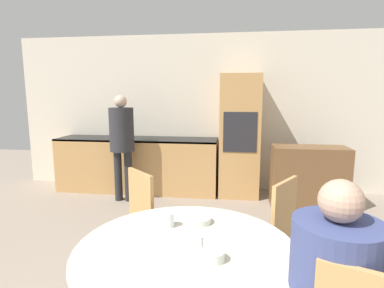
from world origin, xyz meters
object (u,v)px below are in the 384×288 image
(dining_table, at_px, (186,283))
(bowl_near, at_px, (199,220))
(oven_unit, at_px, (239,136))
(person_standing, at_px, (122,137))
(cup, at_px, (168,220))
(chair_far_right, at_px, (272,234))
(sideboard, at_px, (308,178))
(chair_far_left, at_px, (132,225))
(bowl_centre, at_px, (213,256))

(dining_table, xyz_separation_m, bowl_near, (0.03, 0.33, 0.24))
(oven_unit, height_order, person_standing, oven_unit)
(cup, bearing_deg, chair_far_right, 31.82)
(dining_table, height_order, chair_far_right, chair_far_right)
(sideboard, xyz_separation_m, bowl_near, (-1.29, -2.41, 0.33))
(chair_far_right, bearing_deg, person_standing, -102.81)
(person_standing, distance_m, cup, 2.75)
(chair_far_right, bearing_deg, cup, -25.29)
(person_standing, bearing_deg, chair_far_left, -67.44)
(cup, height_order, bowl_centre, cup)
(cup, distance_m, bowl_centre, 0.48)
(chair_far_left, bearing_deg, cup, -3.30)
(bowl_near, xyz_separation_m, bowl_centre, (0.13, -0.45, 0.01))
(sideboard, height_order, cup, sideboard)
(sideboard, height_order, chair_far_right, chair_far_right)
(cup, height_order, bowl_near, cup)
(dining_table, xyz_separation_m, bowl_centre, (0.16, -0.12, 0.25))
(chair_far_right, height_order, bowl_near, chair_far_right)
(sideboard, height_order, person_standing, person_standing)
(chair_far_left, relative_size, bowl_near, 5.81)
(person_standing, bearing_deg, chair_far_right, -45.71)
(chair_far_left, xyz_separation_m, bowl_near, (0.59, -0.36, 0.24))
(sideboard, bearing_deg, person_standing, -178.91)
(dining_table, bearing_deg, bowl_near, 84.53)
(cup, distance_m, bowl_near, 0.21)
(sideboard, relative_size, chair_far_left, 1.04)
(oven_unit, xyz_separation_m, bowl_centre, (-0.19, -3.34, -0.18))
(sideboard, distance_m, chair_far_right, 2.19)
(sideboard, xyz_separation_m, cup, (-1.48, -2.50, 0.35))
(bowl_near, bearing_deg, oven_unit, 83.69)
(oven_unit, height_order, cup, oven_unit)
(dining_table, height_order, person_standing, person_standing)
(sideboard, distance_m, bowl_near, 2.76)
(chair_far_right, distance_m, cup, 0.88)
(chair_far_right, relative_size, bowl_near, 5.81)
(chair_far_left, bearing_deg, dining_table, -6.32)
(dining_table, xyz_separation_m, chair_far_right, (0.56, 0.69, 0.01))
(sideboard, bearing_deg, oven_unit, 153.83)
(oven_unit, bearing_deg, bowl_near, -96.31)
(person_standing, bearing_deg, bowl_centre, -61.13)
(sideboard, distance_m, person_standing, 2.77)
(person_standing, xyz_separation_m, cup, (1.24, -2.45, -0.19))
(person_standing, bearing_deg, sideboard, 1.09)
(chair_far_right, distance_m, person_standing, 2.83)
(oven_unit, distance_m, dining_table, 3.27)
(bowl_centre, bearing_deg, cup, 130.82)
(chair_far_left, height_order, person_standing, person_standing)
(oven_unit, xyz_separation_m, dining_table, (-0.35, -3.22, -0.43))
(bowl_centre, bearing_deg, oven_unit, 86.70)
(cup, bearing_deg, oven_unit, 80.32)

